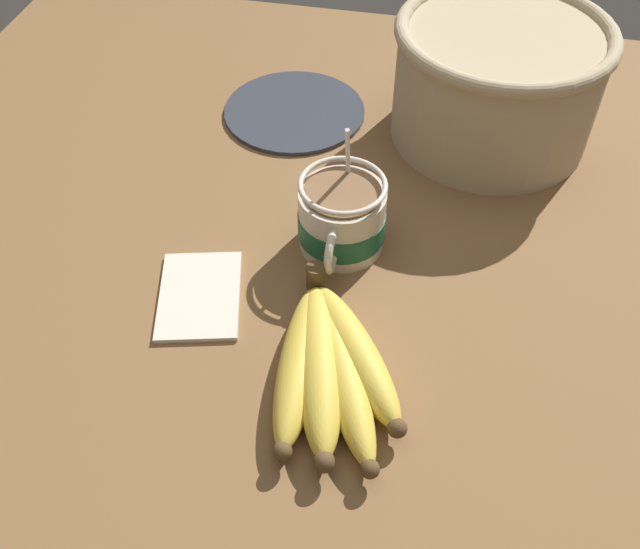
{
  "coord_description": "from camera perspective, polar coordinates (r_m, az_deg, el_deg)",
  "views": [
    {
      "loc": [
        52.15,
        12.98,
        60.33
      ],
      "look_at": [
        3.87,
        2.71,
        6.41
      ],
      "focal_mm": 40.0,
      "sensor_mm": 36.0,
      "label": 1
    }
  ],
  "objects": [
    {
      "name": "small_plate",
      "position": [
        1.01,
        -2.06,
        12.93
      ],
      "size": [
        19.45,
        19.45,
        0.6
      ],
      "color": "#333842",
      "rests_on": "table"
    },
    {
      "name": "woven_basket",
      "position": [
        0.96,
        13.96,
        14.9
      ],
      "size": [
        26.98,
        26.98,
        15.6
      ],
      "color": "tan",
      "rests_on": "table"
    },
    {
      "name": "table",
      "position": [
        0.8,
        -1.33,
        -0.2
      ],
      "size": [
        118.02,
        118.02,
        2.51
      ],
      "color": "brown",
      "rests_on": "ground"
    },
    {
      "name": "coffee_mug",
      "position": [
        0.79,
        1.74,
        4.51
      ],
      "size": [
        13.21,
        9.82,
        14.62
      ],
      "color": "beige",
      "rests_on": "table"
    },
    {
      "name": "napkin",
      "position": [
        0.77,
        -9.61,
        -1.66
      ],
      "size": [
        13.88,
        11.25,
        0.6
      ],
      "color": "beige",
      "rests_on": "table"
    },
    {
      "name": "banana_bunch",
      "position": [
        0.68,
        0.71,
        -7.17
      ],
      "size": [
        22.1,
        14.36,
        4.38
      ],
      "color": "#4C381E",
      "rests_on": "table"
    }
  ]
}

